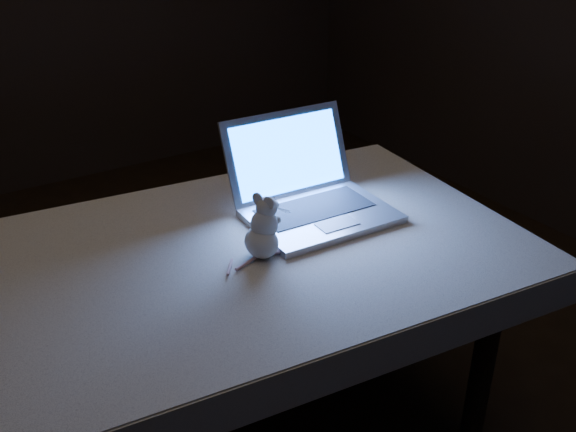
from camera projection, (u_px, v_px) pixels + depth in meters
floor at (235, 410)px, 2.44m from camera, size 5.00×5.00×0.00m
table at (258, 351)px, 2.13m from camera, size 1.59×1.12×0.80m
tablecloth at (269, 257)px, 2.00m from camera, size 1.71×1.24×0.12m
laptop at (322, 176)px, 2.02m from camera, size 0.48×0.42×0.31m
plush_mouse at (261, 227)px, 1.84m from camera, size 0.16×0.16×0.19m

